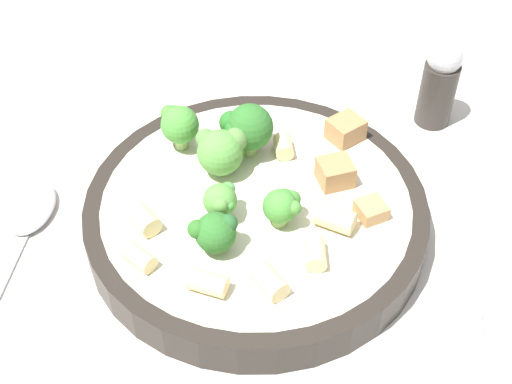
# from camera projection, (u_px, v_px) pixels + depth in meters

# --- Properties ---
(ground_plane) EXTENTS (2.00, 2.00, 0.00)m
(ground_plane) POSITION_uv_depth(u_px,v_px,m) (256.00, 228.00, 0.56)
(ground_plane) COLOR beige
(pasta_bowl) EXTENTS (0.26, 0.26, 0.03)m
(pasta_bowl) POSITION_uv_depth(u_px,v_px,m) (256.00, 212.00, 0.55)
(pasta_bowl) COLOR #28231E
(pasta_bowl) RESTS_ON ground_plane
(broccoli_floret_0) EXTENTS (0.04, 0.04, 0.05)m
(broccoli_floret_0) POSITION_uv_depth(u_px,v_px,m) (247.00, 127.00, 0.56)
(broccoli_floret_0) COLOR #93B766
(broccoli_floret_0) RESTS_ON pasta_bowl
(broccoli_floret_1) EXTENTS (0.03, 0.03, 0.03)m
(broccoli_floret_1) POSITION_uv_depth(u_px,v_px,m) (282.00, 206.00, 0.51)
(broccoli_floret_1) COLOR #84AD60
(broccoli_floret_1) RESTS_ON pasta_bowl
(broccoli_floret_2) EXTENTS (0.02, 0.03, 0.03)m
(broccoli_floret_2) POSITION_uv_depth(u_px,v_px,m) (221.00, 201.00, 0.51)
(broccoli_floret_2) COLOR #9EC175
(broccoli_floret_2) RESTS_ON pasta_bowl
(broccoli_floret_3) EXTENTS (0.04, 0.04, 0.04)m
(broccoli_floret_3) POSITION_uv_depth(u_px,v_px,m) (222.00, 149.00, 0.55)
(broccoli_floret_3) COLOR #9EC175
(broccoli_floret_3) RESTS_ON pasta_bowl
(broccoli_floret_4) EXTENTS (0.03, 0.03, 0.04)m
(broccoli_floret_4) POSITION_uv_depth(u_px,v_px,m) (179.00, 124.00, 0.57)
(broccoli_floret_4) COLOR #93B766
(broccoli_floret_4) RESTS_ON pasta_bowl
(broccoli_floret_5) EXTENTS (0.03, 0.03, 0.03)m
(broccoli_floret_5) POSITION_uv_depth(u_px,v_px,m) (215.00, 232.00, 0.49)
(broccoli_floret_5) COLOR #84AD60
(broccoli_floret_5) RESTS_ON pasta_bowl
(rigatoni_0) EXTENTS (0.02, 0.02, 0.01)m
(rigatoni_0) POSITION_uv_depth(u_px,v_px,m) (283.00, 146.00, 0.57)
(rigatoni_0) COLOR beige
(rigatoni_0) RESTS_ON pasta_bowl
(rigatoni_1) EXTENTS (0.03, 0.03, 0.02)m
(rigatoni_1) POSITION_uv_depth(u_px,v_px,m) (145.00, 220.00, 0.51)
(rigatoni_1) COLOR beige
(rigatoni_1) RESTS_ON pasta_bowl
(rigatoni_2) EXTENTS (0.03, 0.03, 0.02)m
(rigatoni_2) POSITION_uv_depth(u_px,v_px,m) (270.00, 282.00, 0.47)
(rigatoni_2) COLOR beige
(rigatoni_2) RESTS_ON pasta_bowl
(rigatoni_3) EXTENTS (0.03, 0.02, 0.01)m
(rigatoni_3) POSITION_uv_depth(u_px,v_px,m) (139.00, 258.00, 0.49)
(rigatoni_3) COLOR beige
(rigatoni_3) RESTS_ON pasta_bowl
(rigatoni_4) EXTENTS (0.02, 0.02, 0.01)m
(rigatoni_4) POSITION_uv_depth(u_px,v_px,m) (315.00, 253.00, 0.49)
(rigatoni_4) COLOR beige
(rigatoni_4) RESTS_ON pasta_bowl
(rigatoni_5) EXTENTS (0.03, 0.02, 0.01)m
(rigatoni_5) POSITION_uv_depth(u_px,v_px,m) (208.00, 283.00, 0.47)
(rigatoni_5) COLOR beige
(rigatoni_5) RESTS_ON pasta_bowl
(rigatoni_6) EXTENTS (0.03, 0.03, 0.02)m
(rigatoni_6) POSITION_uv_depth(u_px,v_px,m) (335.00, 218.00, 0.51)
(rigatoni_6) COLOR beige
(rigatoni_6) RESTS_ON pasta_bowl
(rigatoni_7) EXTENTS (0.03, 0.03, 0.01)m
(rigatoni_7) POSITION_uv_depth(u_px,v_px,m) (253.00, 126.00, 0.59)
(rigatoni_7) COLOR beige
(rigatoni_7) RESTS_ON pasta_bowl
(chicken_chunk_0) EXTENTS (0.04, 0.04, 0.02)m
(chicken_chunk_0) POSITION_uv_depth(u_px,v_px,m) (346.00, 130.00, 0.58)
(chicken_chunk_0) COLOR #A87A4C
(chicken_chunk_0) RESTS_ON pasta_bowl
(chicken_chunk_1) EXTENTS (0.03, 0.03, 0.01)m
(chicken_chunk_1) POSITION_uv_depth(u_px,v_px,m) (371.00, 210.00, 0.52)
(chicken_chunk_1) COLOR tan
(chicken_chunk_1) RESTS_ON pasta_bowl
(chicken_chunk_2) EXTENTS (0.03, 0.03, 0.02)m
(chicken_chunk_2) POSITION_uv_depth(u_px,v_px,m) (335.00, 173.00, 0.55)
(chicken_chunk_2) COLOR #A87A4C
(chicken_chunk_2) RESTS_ON pasta_bowl
(pepper_shaker) EXTENTS (0.03, 0.03, 0.08)m
(pepper_shaker) POSITION_uv_depth(u_px,v_px,m) (439.00, 83.00, 0.62)
(pepper_shaker) COLOR #332D28
(pepper_shaker) RESTS_ON ground_plane
(spoon) EXTENTS (0.04, 0.18, 0.01)m
(spoon) POSITION_uv_depth(u_px,v_px,m) (23.00, 227.00, 0.55)
(spoon) COLOR #B2B2B7
(spoon) RESTS_ON ground_plane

